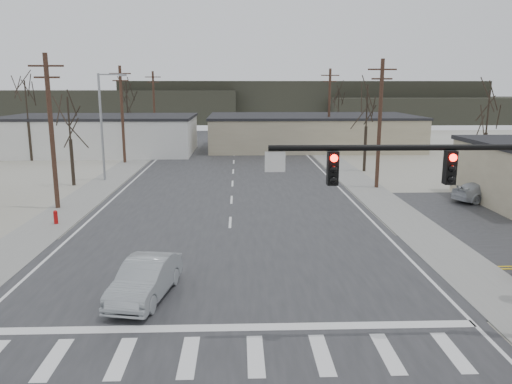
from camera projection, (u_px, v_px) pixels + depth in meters
ground at (227, 272)px, 21.77m from camera, size 140.00×140.00×0.00m
main_road at (232, 197)px, 36.43m from camera, size 18.00×110.00×0.05m
cross_road at (227, 272)px, 21.77m from camera, size 90.00×10.00×0.04m
sidewalk_left at (104, 185)px, 40.95m from camera, size 3.00×90.00×0.06m
sidewalk_right at (359, 183)px, 41.68m from camera, size 3.00×90.00×0.06m
traffic_signal_mast at (483, 198)px, 15.00m from camera, size 8.95×0.43×7.20m
fire_hydrant at (56, 217)px, 29.15m from camera, size 0.24×0.24×0.87m
building_left_far at (101, 134)px, 59.86m from camera, size 22.30×12.30×4.50m
building_right_far at (311, 132)px, 64.67m from camera, size 26.30×14.30×4.30m
upole_left_b at (51, 130)px, 32.02m from camera, size 2.20×0.30×10.00m
upole_left_c at (122, 113)px, 51.57m from camera, size 2.20×0.30×10.00m
upole_left_d at (154, 106)px, 71.12m from camera, size 2.20×0.30×10.00m
upole_right_a at (380, 122)px, 38.67m from camera, size 2.20×0.30×10.00m
upole_right_b at (329, 109)px, 60.17m from camera, size 2.20×0.30×10.00m
streetlight_main at (104, 121)px, 41.85m from camera, size 2.40×0.25×9.00m
tree_left_near at (69, 121)px, 39.79m from camera, size 3.30×3.30×7.35m
tree_right_mid at (367, 108)px, 46.38m from camera, size 3.74×3.74×8.33m
tree_left_far at (127, 99)px, 64.95m from camera, size 3.96×3.96×8.82m
tree_right_far at (338, 103)px, 71.95m from camera, size 3.52×3.52×7.84m
tree_lot at (488, 114)px, 42.86m from camera, size 3.52×3.52×7.84m
tree_left_mid at (26, 102)px, 52.95m from camera, size 3.96×3.96×8.82m
hill_left at (77, 107)px, 109.77m from camera, size 70.00×18.00×7.00m
hill_center at (301, 101)px, 115.18m from camera, size 80.00×18.00×9.00m
hill_right at (461, 110)px, 110.87m from camera, size 60.00×18.00×5.50m
sedan_crossing at (145, 279)px, 18.91m from camera, size 2.38×4.76×1.50m
car_far_a at (287, 147)px, 60.33m from camera, size 3.56×4.86×1.31m
car_far_b at (239, 135)px, 75.89m from camera, size 2.30×4.07×1.31m
car_parked_silver at (482, 192)px, 34.94m from camera, size 4.87×3.23×1.31m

